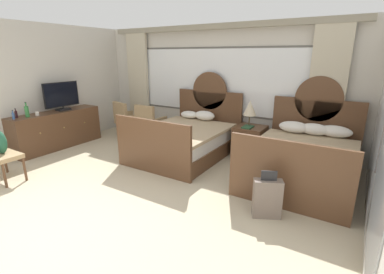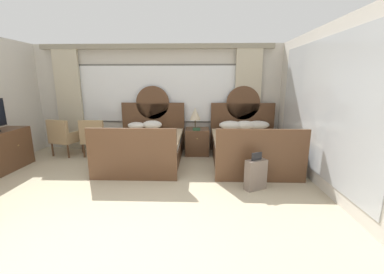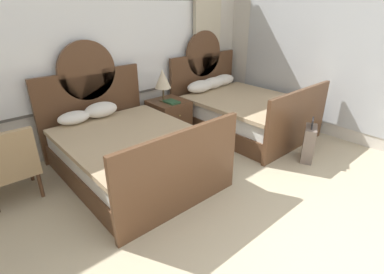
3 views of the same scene
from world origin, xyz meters
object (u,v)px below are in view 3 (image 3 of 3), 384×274
object	(u,v)px
bed_near_mirror	(240,110)
nightstand_between_beds	(169,119)
table_lamp_on_nightstand	(163,79)
armchair_by_window_left	(8,163)
book_on_nightstand	(172,102)
suitcase_on_floor	(309,143)
bed_near_window	(129,150)

from	to	relation	value
bed_near_mirror	nightstand_between_beds	xyz separation A→B (m)	(-1.16, 0.62, -0.04)
bed_near_mirror	table_lamp_on_nightstand	world-z (taller)	bed_near_mirror
bed_near_mirror	armchair_by_window_left	size ratio (longest dim) A/B	2.40
table_lamp_on_nightstand	book_on_nightstand	xyz separation A→B (m)	(0.04, -0.17, -0.35)
nightstand_between_beds	suitcase_on_floor	xyz separation A→B (m)	(1.00, -2.04, -0.06)
nightstand_between_beds	book_on_nightstand	size ratio (longest dim) A/B	2.45
bed_near_mirror	nightstand_between_beds	bearing A→B (deg)	151.91
nightstand_between_beds	armchair_by_window_left	xyz separation A→B (m)	(-2.47, -0.24, 0.16)
book_on_nightstand	suitcase_on_floor	xyz separation A→B (m)	(1.02, -1.93, -0.39)
bed_near_window	bed_near_mirror	bearing A→B (deg)	0.43
book_on_nightstand	armchair_by_window_left	size ratio (longest dim) A/B	0.29
bed_near_window	armchair_by_window_left	distance (m)	1.37
book_on_nightstand	bed_near_window	bearing A→B (deg)	-155.58
armchair_by_window_left	suitcase_on_floor	bearing A→B (deg)	-27.41
nightstand_between_beds	suitcase_on_floor	size ratio (longest dim) A/B	0.99
table_lamp_on_nightstand	armchair_by_window_left	bearing A→B (deg)	-172.99
table_lamp_on_nightstand	armchair_by_window_left	distance (m)	2.48
bed_near_mirror	book_on_nightstand	distance (m)	1.31
table_lamp_on_nightstand	book_on_nightstand	bearing A→B (deg)	-77.79
bed_near_mirror	nightstand_between_beds	world-z (taller)	bed_near_mirror
nightstand_between_beds	table_lamp_on_nightstand	world-z (taller)	table_lamp_on_nightstand
bed_near_mirror	nightstand_between_beds	size ratio (longest dim) A/B	3.40
book_on_nightstand	armchair_by_window_left	distance (m)	2.46
bed_near_mirror	suitcase_on_floor	xyz separation A→B (m)	(-0.15, -1.42, -0.10)
bed_near_window	bed_near_mirror	size ratio (longest dim) A/B	1.00
bed_near_mirror	armchair_by_window_left	xyz separation A→B (m)	(-3.62, 0.37, 0.12)
armchair_by_window_left	bed_near_mirror	bearing A→B (deg)	-5.91
bed_near_window	bed_near_mirror	world-z (taller)	same
nightstand_between_beds	table_lamp_on_nightstand	size ratio (longest dim) A/B	1.21
bed_near_window	table_lamp_on_nightstand	xyz separation A→B (m)	(1.10, 0.69, 0.64)
bed_near_window	suitcase_on_floor	distance (m)	2.58
nightstand_between_beds	suitcase_on_floor	distance (m)	2.27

